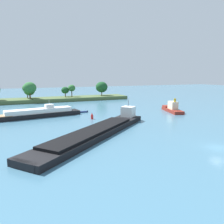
# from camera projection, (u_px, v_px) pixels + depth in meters

# --- Properties ---
(ground_plane) EXTENTS (400.00, 400.00, 0.00)m
(ground_plane) POSITION_uv_depth(u_px,v_px,m) (218.00, 148.00, 38.66)
(ground_plane) COLOR teal
(treeline_island) EXTENTS (66.24, 12.62, 9.40)m
(treeline_island) POSITION_uv_depth(u_px,v_px,m) (56.00, 95.00, 107.65)
(treeline_island) COLOR #4C6038
(treeline_island) RESTS_ON ground
(cargo_barge) EXTENTS (33.72, 29.30, 5.76)m
(cargo_barge) POSITION_uv_depth(u_px,v_px,m) (99.00, 130.00, 47.23)
(cargo_barge) COLOR black
(cargo_barge) RESTS_ON ground
(small_motorboat) EXTENTS (5.41, 1.21, 0.93)m
(small_motorboat) POSITION_uv_depth(u_px,v_px,m) (80.00, 112.00, 74.61)
(small_motorboat) COLOR navy
(small_motorboat) RESTS_ON ground
(white_riverboat) EXTENTS (25.22, 8.10, 5.08)m
(white_riverboat) POSITION_uv_depth(u_px,v_px,m) (39.00, 113.00, 66.66)
(white_riverboat) COLOR black
(white_riverboat) RESTS_ON ground
(tugboat) EXTENTS (6.48, 12.39, 4.84)m
(tugboat) POSITION_uv_depth(u_px,v_px,m) (172.00, 108.00, 76.31)
(tugboat) COLOR maroon
(tugboat) RESTS_ON ground
(channel_buoy_red) EXTENTS (0.70, 0.70, 1.90)m
(channel_buoy_red) POSITION_uv_depth(u_px,v_px,m) (92.00, 116.00, 63.72)
(channel_buoy_red) COLOR red
(channel_buoy_red) RESTS_ON ground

